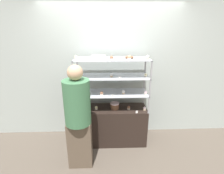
% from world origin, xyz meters
% --- Properties ---
extents(ground_plane, '(20.00, 20.00, 0.00)m').
position_xyz_m(ground_plane, '(0.00, 0.00, 0.00)').
color(ground_plane, brown).
extents(back_wall, '(8.00, 0.05, 2.60)m').
position_xyz_m(back_wall, '(0.00, 0.38, 1.30)').
color(back_wall, '#A8B2AD').
rests_on(back_wall, ground_plane).
extents(display_base, '(1.25, 0.46, 0.69)m').
position_xyz_m(display_base, '(0.00, 0.00, 0.35)').
color(display_base, black).
rests_on(display_base, ground_plane).
extents(display_riser_lower, '(1.25, 0.46, 0.30)m').
position_xyz_m(display_riser_lower, '(0.00, 0.00, 0.98)').
color(display_riser_lower, '#99999E').
rests_on(display_riser_lower, display_base).
extents(display_riser_middle, '(1.25, 0.46, 0.30)m').
position_xyz_m(display_riser_middle, '(0.00, 0.00, 1.28)').
color(display_riser_middle, '#99999E').
rests_on(display_riser_middle, display_riser_lower).
extents(display_riser_upper, '(1.25, 0.46, 0.30)m').
position_xyz_m(display_riser_upper, '(0.00, 0.00, 1.58)').
color(display_riser_upper, '#99999E').
rests_on(display_riser_upper, display_riser_middle).
extents(layer_cake_centerpiece, '(0.16, 0.16, 0.12)m').
position_xyz_m(layer_cake_centerpiece, '(0.05, -0.03, 0.75)').
color(layer_cake_centerpiece, brown).
rests_on(layer_cake_centerpiece, display_base).
extents(sheet_cake_frosted, '(0.22, 0.13, 0.06)m').
position_xyz_m(sheet_cake_frosted, '(-0.22, 0.01, 1.62)').
color(sheet_cake_frosted, beige).
rests_on(sheet_cake_frosted, display_riser_upper).
extents(cupcake_0, '(0.05, 0.05, 0.06)m').
position_xyz_m(cupcake_0, '(-0.55, -0.07, 0.73)').
color(cupcake_0, beige).
rests_on(cupcake_0, display_base).
extents(cupcake_1, '(0.05, 0.05, 0.06)m').
position_xyz_m(cupcake_1, '(-0.28, -0.04, 0.73)').
color(cupcake_1, beige).
rests_on(cupcake_1, display_base).
extents(cupcake_2, '(0.05, 0.05, 0.06)m').
position_xyz_m(cupcake_2, '(0.30, -0.06, 0.73)').
color(cupcake_2, beige).
rests_on(cupcake_2, display_base).
extents(cupcake_3, '(0.05, 0.05, 0.06)m').
position_xyz_m(cupcake_3, '(0.57, -0.10, 0.73)').
color(cupcake_3, '#CCB28C').
rests_on(cupcake_3, display_base).
extents(price_tag_0, '(0.04, 0.00, 0.04)m').
position_xyz_m(price_tag_0, '(0.42, -0.21, 0.72)').
color(price_tag_0, white).
rests_on(price_tag_0, display_base).
extents(cupcake_4, '(0.05, 0.05, 0.07)m').
position_xyz_m(cupcake_4, '(-0.55, -0.07, 1.03)').
color(cupcake_4, '#CCB28C').
rests_on(cupcake_4, display_riser_lower).
extents(cupcake_5, '(0.05, 0.05, 0.07)m').
position_xyz_m(cupcake_5, '(-0.18, -0.12, 1.03)').
color(cupcake_5, beige).
rests_on(cupcake_5, display_riser_lower).
extents(cupcake_6, '(0.05, 0.05, 0.07)m').
position_xyz_m(cupcake_6, '(0.19, -0.06, 1.03)').
color(cupcake_6, '#CCB28C').
rests_on(cupcake_6, display_riser_lower).
extents(cupcake_7, '(0.05, 0.05, 0.07)m').
position_xyz_m(cupcake_7, '(0.57, -0.11, 1.03)').
color(cupcake_7, beige).
rests_on(cupcake_7, display_riser_lower).
extents(price_tag_1, '(0.04, 0.00, 0.04)m').
position_xyz_m(price_tag_1, '(0.00, -0.21, 1.02)').
color(price_tag_1, white).
rests_on(price_tag_1, display_riser_lower).
extents(cupcake_8, '(0.05, 0.05, 0.06)m').
position_xyz_m(cupcake_8, '(-0.58, -0.07, 1.33)').
color(cupcake_8, white).
rests_on(cupcake_8, display_riser_middle).
extents(cupcake_9, '(0.05, 0.05, 0.06)m').
position_xyz_m(cupcake_9, '(-0.01, -0.04, 1.33)').
color(cupcake_9, '#CCB28C').
rests_on(cupcake_9, display_riser_middle).
extents(cupcake_10, '(0.05, 0.05, 0.06)m').
position_xyz_m(cupcake_10, '(0.56, -0.07, 1.33)').
color(cupcake_10, beige).
rests_on(cupcake_10, display_riser_middle).
extents(price_tag_2, '(0.04, 0.00, 0.04)m').
position_xyz_m(price_tag_2, '(0.12, -0.21, 1.32)').
color(price_tag_2, white).
rests_on(price_tag_2, display_riser_middle).
extents(cupcake_11, '(0.06, 0.06, 0.07)m').
position_xyz_m(cupcake_11, '(-0.58, -0.07, 1.63)').
color(cupcake_11, white).
rests_on(cupcake_11, display_riser_upper).
extents(cupcake_12, '(0.06, 0.06, 0.07)m').
position_xyz_m(cupcake_12, '(-0.01, -0.12, 1.63)').
color(cupcake_12, white).
rests_on(cupcake_12, display_riser_upper).
extents(cupcake_13, '(0.06, 0.06, 0.07)m').
position_xyz_m(cupcake_13, '(0.28, -0.07, 1.63)').
color(cupcake_13, white).
rests_on(cupcake_13, display_riser_upper).
extents(cupcake_14, '(0.06, 0.06, 0.07)m').
position_xyz_m(cupcake_14, '(0.57, -0.07, 1.63)').
color(cupcake_14, '#CCB28C').
rests_on(cupcake_14, display_riser_upper).
extents(price_tag_3, '(0.04, 0.00, 0.04)m').
position_xyz_m(price_tag_3, '(-0.06, -0.21, 1.62)').
color(price_tag_3, white).
rests_on(price_tag_3, display_riser_upper).
extents(donut_glazed, '(0.14, 0.14, 0.03)m').
position_xyz_m(donut_glazed, '(0.29, 0.02, 1.61)').
color(donut_glazed, brown).
rests_on(donut_glazed, display_riser_upper).
extents(customer_figure, '(0.38, 0.38, 1.62)m').
position_xyz_m(customer_figure, '(-0.52, -0.59, 0.87)').
color(customer_figure, brown).
rests_on(customer_figure, ground_plane).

